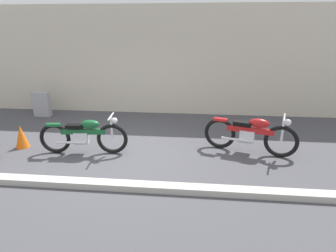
{
  "coord_description": "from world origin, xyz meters",
  "views": [
    {
      "loc": [
        1.62,
        -5.92,
        2.74
      ],
      "look_at": [
        0.97,
        0.48,
        0.55
      ],
      "focal_mm": 30.82,
      "sensor_mm": 36.0,
      "label": 1
    }
  ],
  "objects_px": {
    "motorcycle_red": "(250,134)",
    "traffic_cone": "(21,136)",
    "motorcycle_green": "(84,135)",
    "stone_marker": "(42,104)"
  },
  "relations": [
    {
      "from": "motorcycle_green",
      "to": "motorcycle_red",
      "type": "distance_m",
      "value": 3.78
    },
    {
      "from": "traffic_cone",
      "to": "motorcycle_green",
      "type": "height_order",
      "value": "motorcycle_green"
    },
    {
      "from": "stone_marker",
      "to": "traffic_cone",
      "type": "distance_m",
      "value": 2.67
    },
    {
      "from": "motorcycle_red",
      "to": "traffic_cone",
      "type": "bearing_deg",
      "value": -160.69
    },
    {
      "from": "motorcycle_green",
      "to": "motorcycle_red",
      "type": "xyz_separation_m",
      "value": [
        3.76,
        0.42,
        0.02
      ]
    },
    {
      "from": "stone_marker",
      "to": "motorcycle_green",
      "type": "bearing_deg",
      "value": -47.54
    },
    {
      "from": "stone_marker",
      "to": "motorcycle_red",
      "type": "relative_size",
      "value": 0.39
    },
    {
      "from": "traffic_cone",
      "to": "motorcycle_green",
      "type": "bearing_deg",
      "value": -6.32
    },
    {
      "from": "stone_marker",
      "to": "traffic_cone",
      "type": "xyz_separation_m",
      "value": [
        0.84,
        -2.53,
        -0.12
      ]
    },
    {
      "from": "motorcycle_green",
      "to": "stone_marker",
      "type": "bearing_deg",
      "value": 127.65
    }
  ]
}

